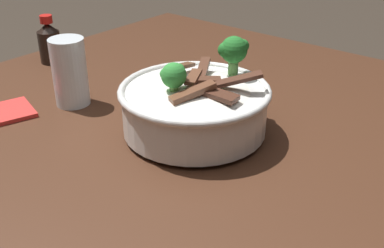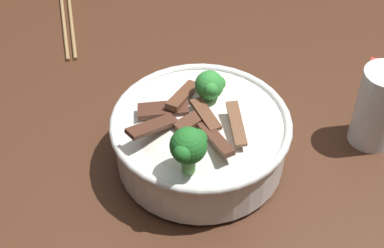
{
  "view_description": "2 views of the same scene",
  "coord_description": "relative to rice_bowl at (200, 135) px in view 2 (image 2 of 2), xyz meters",
  "views": [
    {
      "loc": [
        -0.38,
        -0.52,
        1.21
      ],
      "look_at": [
        0.17,
        -0.07,
        0.84
      ],
      "focal_mm": 43.94,
      "sensor_mm": 36.0,
      "label": 1
    },
    {
      "loc": [
        0.78,
        -0.06,
        1.47
      ],
      "look_at": [
        0.18,
        -0.08,
        0.88
      ],
      "focal_mm": 55.41,
      "sensor_mm": 36.0,
      "label": 2
    }
  ],
  "objects": [
    {
      "name": "dining_table",
      "position": [
        -0.18,
        0.06,
        -0.14
      ],
      "size": [
        1.52,
        1.04,
        0.81
      ],
      "color": "#472819",
      "rests_on": "ground"
    },
    {
      "name": "rice_bowl",
      "position": [
        0.0,
        0.0,
        0.0
      ],
      "size": [
        0.26,
        0.26,
        0.15
      ],
      "color": "white",
      "rests_on": "dining_table"
    },
    {
      "name": "drinking_glass",
      "position": [
        -0.06,
        0.26,
        0.0
      ],
      "size": [
        0.07,
        0.07,
        0.13
      ],
      "color": "white",
      "rests_on": "dining_table"
    },
    {
      "name": "chopsticks_pair",
      "position": [
        -0.33,
        -0.26,
        -0.05
      ],
      "size": [
        0.2,
        0.07,
        0.01
      ],
      "color": "#9E7A4C",
      "rests_on": "dining_table"
    }
  ]
}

